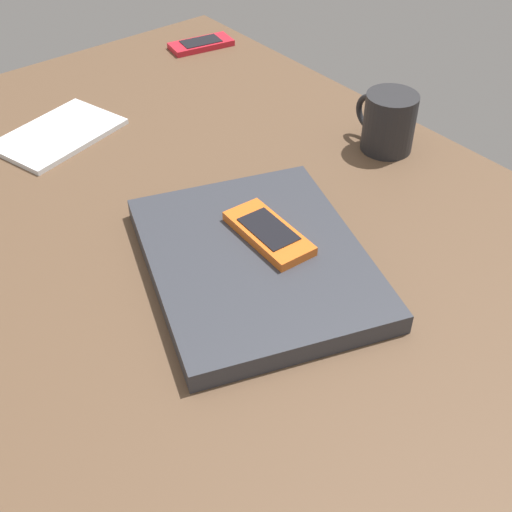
# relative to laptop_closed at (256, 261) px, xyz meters

# --- Properties ---
(desk_surface) EXTENTS (1.20, 0.80, 0.03)m
(desk_surface) POSITION_rel_laptop_closed_xyz_m (0.09, -0.01, -0.03)
(desk_surface) COLOR brown
(desk_surface) RESTS_ON ground
(laptop_closed) EXTENTS (0.37, 0.33, 0.03)m
(laptop_closed) POSITION_rel_laptop_closed_xyz_m (0.00, 0.00, 0.00)
(laptop_closed) COLOR #33353D
(laptop_closed) RESTS_ON desk_surface
(cell_phone_on_laptop) EXTENTS (0.12, 0.06, 0.01)m
(cell_phone_on_laptop) POSITION_rel_laptop_closed_xyz_m (0.01, -0.03, 0.02)
(cell_phone_on_laptop) COLOR orange
(cell_phone_on_laptop) RESTS_ON laptop_closed
(cell_phone_on_desk) EXTENTS (0.07, 0.13, 0.01)m
(cell_phone_on_desk) POSITION_rel_laptop_closed_xyz_m (0.56, -0.32, -0.01)
(cell_phone_on_desk) COLOR red
(cell_phone_on_desk) RESTS_ON desk_surface
(notepad) EXTENTS (0.16, 0.21, 0.01)m
(notepad) POSITION_rel_laptop_closed_xyz_m (0.43, 0.05, -0.01)
(notepad) COLOR white
(notepad) RESTS_ON desk_surface
(coffee_mug) EXTENTS (0.11, 0.08, 0.09)m
(coffee_mug) POSITION_rel_laptop_closed_xyz_m (0.09, -0.32, 0.03)
(coffee_mug) COLOR #262628
(coffee_mug) RESTS_ON desk_surface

